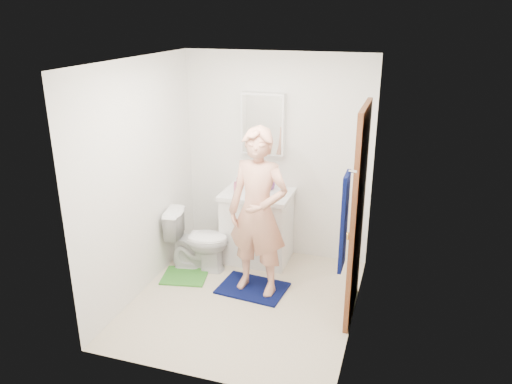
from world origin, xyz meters
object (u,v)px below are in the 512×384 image
Objects in this scene: medicine_cabinet at (263,124)px; toothbrush_cup at (269,186)px; man at (258,213)px; towel at (344,222)px; soap_dispenser at (237,185)px; vanity_cabinet at (257,228)px; toilet at (198,240)px.

medicine_cabinet is 5.44× the size of toothbrush_cup.
man is at bearing -81.90° from toothbrush_cup.
towel is 0.46× the size of man.
towel reaches higher than soap_dispenser.
vanity_cabinet is 0.53m from toothbrush_cup.
medicine_cabinet reaches higher than toothbrush_cup.
toothbrush_cup is at bearing -60.83° from toilet.
towel reaches higher than vanity_cabinet.
medicine_cabinet is 0.87× the size of towel.
soap_dispenser is at bearing -125.92° from medicine_cabinet.
medicine_cabinet is 1.18m from man.
man is (-0.96, 0.80, -0.35)m from towel.
medicine_cabinet is 0.71m from toothbrush_cup.
medicine_cabinet is 0.98× the size of toilet.
man is at bearing -71.98° from vanity_cabinet.
medicine_cabinet is 4.01× the size of soap_dispenser.
toothbrush_cup is at bearing 31.19° from soap_dispenser.
toilet is 4.08× the size of soap_dispenser.
soap_dispenser is (-1.40, 1.41, -0.31)m from towel.
toilet is at bearing -135.95° from soap_dispenser.
towel is 2.24m from toilet.
medicine_cabinet is 0.76m from soap_dispenser.
toothbrush_cup is (0.11, -0.10, -0.70)m from medicine_cabinet.
vanity_cabinet is at bearing -63.20° from toilet.
towel is at bearing -45.37° from soap_dispenser.
towel is 1.96m from toothbrush_cup.
towel is 4.59× the size of soap_dispenser.
towel reaches higher than toothbrush_cup.
man reaches higher than vanity_cabinet.
towel is 6.22× the size of toothbrush_cup.
towel is at bearing -130.64° from toilet.
medicine_cabinet is at bearing 90.00° from vanity_cabinet.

